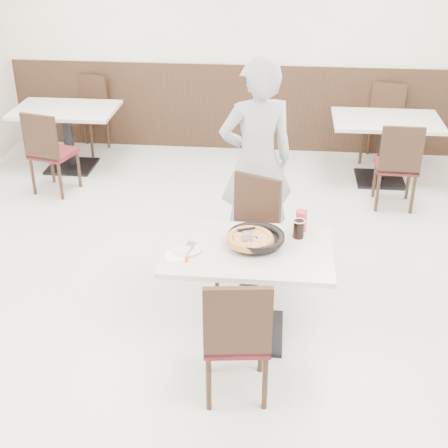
# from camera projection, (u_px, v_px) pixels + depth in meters

# --- Properties ---
(floor) EXTENTS (7.00, 7.00, 0.00)m
(floor) POSITION_uv_depth(u_px,v_px,m) (207.00, 297.00, 5.20)
(floor) COLOR #B3B3AE
(floor) RESTS_ON ground
(wall_back) EXTENTS (6.00, 0.04, 2.80)m
(wall_back) POSITION_uv_depth(u_px,v_px,m) (241.00, 40.00, 7.63)
(wall_back) COLOR beige
(wall_back) RESTS_ON floor
(wainscot_back) EXTENTS (5.90, 0.03, 1.10)m
(wainscot_back) POSITION_uv_depth(u_px,v_px,m) (240.00, 108.00, 8.01)
(wainscot_back) COLOR black
(wainscot_back) RESTS_ON floor
(main_table) EXTENTS (1.24, 0.86, 0.75)m
(main_table) POSITION_uv_depth(u_px,v_px,m) (247.00, 292.00, 4.61)
(main_table) COLOR beige
(main_table) RESTS_ON floor
(chair_near) EXTENTS (0.47, 0.47, 0.95)m
(chair_near) POSITION_uv_depth(u_px,v_px,m) (236.00, 333.00, 4.02)
(chair_near) COLOR black
(chair_near) RESTS_ON floor
(chair_far) EXTENTS (0.55, 0.55, 0.95)m
(chair_far) POSITION_uv_depth(u_px,v_px,m) (246.00, 237.00, 5.14)
(chair_far) COLOR black
(chair_far) RESTS_ON floor
(trivet) EXTENTS (0.13, 0.13, 0.04)m
(trivet) POSITION_uv_depth(u_px,v_px,m) (247.00, 246.00, 4.43)
(trivet) COLOR black
(trivet) RESTS_ON main_table
(pizza_pan) EXTENTS (0.39, 0.39, 0.01)m
(pizza_pan) POSITION_uv_depth(u_px,v_px,m) (256.00, 240.00, 4.45)
(pizza_pan) COLOR black
(pizza_pan) RESTS_ON trivet
(pizza) EXTENTS (0.36, 0.36, 0.02)m
(pizza) POSITION_uv_depth(u_px,v_px,m) (250.00, 240.00, 4.42)
(pizza) COLOR #B97E3F
(pizza) RESTS_ON pizza_pan
(pizza_server) EXTENTS (0.09, 0.10, 0.00)m
(pizza_server) POSITION_uv_depth(u_px,v_px,m) (247.00, 238.00, 4.38)
(pizza_server) COLOR silver
(pizza_server) RESTS_ON pizza
(napkin) EXTENTS (0.16, 0.16, 0.00)m
(napkin) POSITION_uv_depth(u_px,v_px,m) (176.00, 256.00, 4.33)
(napkin) COLOR white
(napkin) RESTS_ON main_table
(side_plate) EXTENTS (0.21, 0.21, 0.01)m
(side_plate) POSITION_uv_depth(u_px,v_px,m) (187.00, 249.00, 4.40)
(side_plate) COLOR silver
(side_plate) RESTS_ON napkin
(fork) EXTENTS (0.06, 0.17, 0.00)m
(fork) POSITION_uv_depth(u_px,v_px,m) (191.00, 249.00, 4.38)
(fork) COLOR silver
(fork) RESTS_ON side_plate
(cola_glass) EXTENTS (0.09, 0.09, 0.13)m
(cola_glass) POSITION_uv_depth(u_px,v_px,m) (299.00, 229.00, 4.54)
(cola_glass) COLOR black
(cola_glass) RESTS_ON main_table
(red_cup) EXTENTS (0.09, 0.09, 0.16)m
(red_cup) POSITION_uv_depth(u_px,v_px,m) (301.00, 221.00, 4.63)
(red_cup) COLOR red
(red_cup) RESTS_ON main_table
(diner_person) EXTENTS (0.77, 0.63, 1.83)m
(diner_person) POSITION_uv_depth(u_px,v_px,m) (257.00, 162.00, 5.43)
(diner_person) COLOR #A2A3A6
(diner_person) RESTS_ON floor
(bg_table_left) EXTENTS (1.23, 0.84, 0.75)m
(bg_table_left) POSITION_uv_depth(u_px,v_px,m) (69.00, 138.00, 7.51)
(bg_table_left) COLOR beige
(bg_table_left) RESTS_ON floor
(bg_chair_left_near) EXTENTS (0.52, 0.52, 0.95)m
(bg_chair_left_near) POSITION_uv_depth(u_px,v_px,m) (53.00, 151.00, 6.86)
(bg_chair_left_near) COLOR black
(bg_chair_left_near) RESTS_ON floor
(bg_chair_left_far) EXTENTS (0.54, 0.54, 0.95)m
(bg_chair_left_far) POSITION_uv_depth(u_px,v_px,m) (86.00, 115.00, 7.98)
(bg_chair_left_far) COLOR black
(bg_chair_left_far) RESTS_ON floor
(bg_table_right) EXTENTS (1.29, 0.95, 0.75)m
(bg_table_right) POSITION_uv_depth(u_px,v_px,m) (383.00, 150.00, 7.16)
(bg_table_right) COLOR beige
(bg_table_right) RESTS_ON floor
(bg_chair_right_near) EXTENTS (0.43, 0.43, 0.95)m
(bg_chair_right_near) POSITION_uv_depth(u_px,v_px,m) (396.00, 164.00, 6.53)
(bg_chair_right_near) COLOR black
(bg_chair_right_near) RESTS_ON floor
(bg_chair_right_far) EXTENTS (0.54, 0.54, 0.95)m
(bg_chair_right_far) POSITION_uv_depth(u_px,v_px,m) (382.00, 125.00, 7.64)
(bg_chair_right_far) COLOR black
(bg_chair_right_far) RESTS_ON floor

